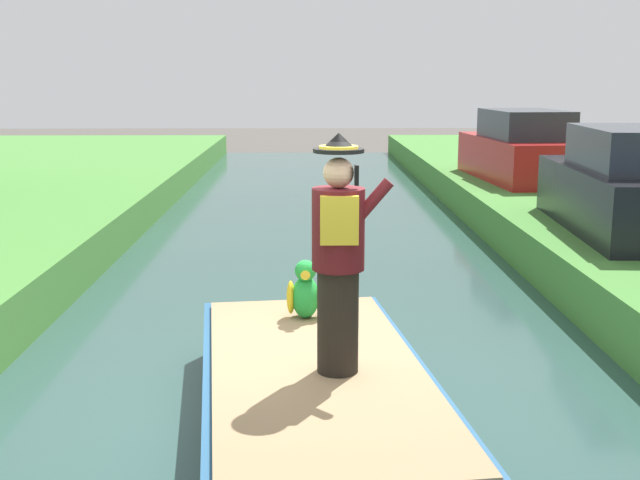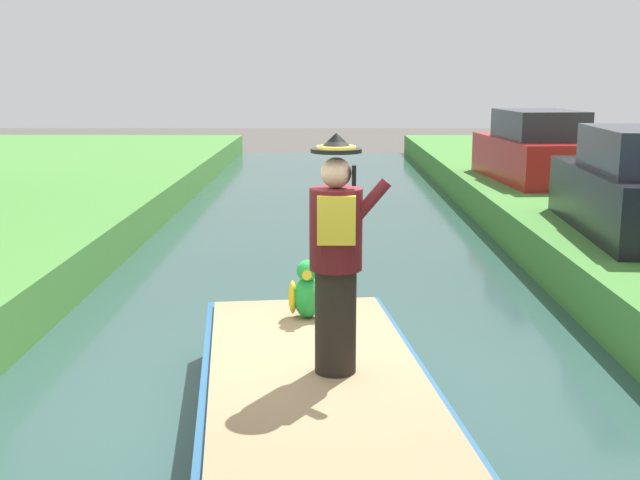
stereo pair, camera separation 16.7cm
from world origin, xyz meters
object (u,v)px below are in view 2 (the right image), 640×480
(parrot_plush, at_px, (307,293))
(parked_car_red, at_px, (536,151))
(boat, at_px, (315,402))
(person_pirate, at_px, (336,256))

(parrot_plush, height_order, parked_car_red, parked_car_red)
(boat, xyz_separation_m, parked_car_red, (4.59, 11.13, 0.99))
(person_pirate, bearing_deg, parrot_plush, 86.21)
(parked_car_red, bearing_deg, person_pirate, -111.43)
(boat, height_order, parrot_plush, parrot_plush)
(boat, relative_size, parrot_plush, 7.68)
(person_pirate, relative_size, parrot_plush, 3.25)
(boat, bearing_deg, parrot_plush, 93.87)
(boat, distance_m, parrot_plush, 1.41)
(boat, bearing_deg, parked_car_red, 67.62)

